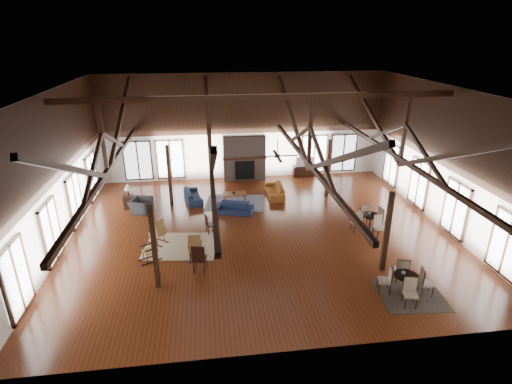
{
  "coord_description": "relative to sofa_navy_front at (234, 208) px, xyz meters",
  "views": [
    {
      "loc": [
        -2.16,
        -15.24,
        8.11
      ],
      "look_at": [
        -0.05,
        1.0,
        1.46
      ],
      "focal_mm": 28.0,
      "sensor_mm": 36.0,
      "label": 1
    }
  ],
  "objects": [
    {
      "name": "post_grid",
      "position": [
        0.96,
        -2.04,
        1.26
      ],
      "size": [
        8.16,
        7.16,
        3.05
      ],
      "color": "black",
      "rests_on": "floor"
    },
    {
      "name": "ceiling_fan",
      "position": [
        1.46,
        -3.04,
        3.47
      ],
      "size": [
        1.6,
        1.6,
        0.75
      ],
      "color": "black",
      "rests_on": "roof_truss"
    },
    {
      "name": "side_table_lamp",
      "position": [
        -5.04,
        1.23,
        0.22
      ],
      "size": [
        0.49,
        0.49,
        1.26
      ],
      "color": "black",
      "rests_on": "floor"
    },
    {
      "name": "armchair",
      "position": [
        -4.42,
        0.73,
        0.07
      ],
      "size": [
        1.23,
        1.15,
        0.65
      ],
      "primitive_type": "imported",
      "rotation": [
        0.0,
        0.0,
        1.25
      ],
      "color": "#272729",
      "rests_on": "floor"
    },
    {
      "name": "cup_far",
      "position": [
        5.71,
        -2.34,
        0.47
      ],
      "size": [
        0.13,
        0.13,
        0.1
      ],
      "primitive_type": "imported",
      "rotation": [
        0.0,
        0.0,
        -0.11
      ],
      "color": "#B2B2B2",
      "rests_on": "cafe_table_far"
    },
    {
      "name": "vase",
      "position": [
        0.09,
        1.28,
        0.3
      ],
      "size": [
        0.24,
        0.24,
        0.2
      ],
      "primitive_type": "imported",
      "rotation": [
        0.0,
        0.0,
        0.31
      ],
      "color": "#B2B2B2",
      "rests_on": "coffee_table"
    },
    {
      "name": "cafe_table_near",
      "position": [
        5.11,
        -6.95,
        0.21
      ],
      "size": [
        1.83,
        1.83,
        0.94
      ],
      "rotation": [
        0.0,
        0.0,
        -0.25
      ],
      "color": "black",
      "rests_on": "floor"
    },
    {
      "name": "rug_tan",
      "position": [
        -2.41,
        -2.86,
        -0.25
      ],
      "size": [
        3.09,
        2.56,
        0.01
      ],
      "primitive_type": "cube",
      "rotation": [
        0.0,
        0.0,
        -0.12
      ],
      "color": "#CBB38D",
      "rests_on": "floor"
    },
    {
      "name": "sofa_orange",
      "position": [
        2.29,
        1.87,
        0.04
      ],
      "size": [
        2.04,
        0.83,
        0.59
      ],
      "primitive_type": "imported",
      "rotation": [
        0.0,
        0.0,
        -1.59
      ],
      "color": "brown",
      "rests_on": "floor"
    },
    {
      "name": "wall_front",
      "position": [
        0.96,
        -9.04,
        2.74
      ],
      "size": [
        16.0,
        0.02,
        6.0
      ],
      "primitive_type": "cube",
      "color": "white",
      "rests_on": "floor"
    },
    {
      "name": "rug_navy",
      "position": [
        0.13,
        1.2,
        -0.26
      ],
      "size": [
        3.19,
        2.59,
        0.01
      ],
      "primitive_type": "cube",
      "rotation": [
        0.0,
        0.0,
        -0.15
      ],
      "color": "#192146",
      "rests_on": "floor"
    },
    {
      "name": "sofa_navy_front",
      "position": [
        0.0,
        0.0,
        0.0
      ],
      "size": [
        1.91,
        1.21,
        0.52
      ],
      "primitive_type": "imported",
      "rotation": [
        0.0,
        0.0,
        -0.31
      ],
      "color": "#172040",
      "rests_on": "floor"
    },
    {
      "name": "wall_left",
      "position": [
        -7.04,
        -2.04,
        2.74
      ],
      "size": [
        0.02,
        14.0,
        6.0
      ],
      "primitive_type": "cube",
      "color": "white",
      "rests_on": "floor"
    },
    {
      "name": "roof_truss",
      "position": [
        0.96,
        -2.04,
        3.77
      ],
      "size": [
        15.6,
        14.07,
        3.14
      ],
      "color": "black",
      "rests_on": "wall_back"
    },
    {
      "name": "fireplace",
      "position": [
        0.96,
        4.63,
        1.03
      ],
      "size": [
        2.5,
        0.69,
        2.6
      ],
      "color": "#6E5B54",
      "rests_on": "floor"
    },
    {
      "name": "wall_back",
      "position": [
        0.96,
        4.96,
        2.74
      ],
      "size": [
        16.0,
        0.02,
        6.0
      ],
      "primitive_type": "cube",
      "color": "white",
      "rests_on": "floor"
    },
    {
      "name": "side_chair_b",
      "position": [
        -1.64,
        -4.86,
        0.39
      ],
      "size": [
        0.55,
        0.55,
        1.11
      ],
      "rotation": [
        0.0,
        0.0,
        -0.19
      ],
      "color": "black",
      "rests_on": "floor"
    },
    {
      "name": "ceiling",
      "position": [
        0.96,
        -2.04,
        5.74
      ],
      "size": [
        16.0,
        14.0,
        0.02
      ],
      "primitive_type": "cube",
      "color": "black",
      "rests_on": "wall_back"
    },
    {
      "name": "sofa_navy_left",
      "position": [
        -1.97,
        1.76,
        0.01
      ],
      "size": [
        1.97,
        1.04,
        0.55
      ],
      "primitive_type": "imported",
      "rotation": [
        0.0,
        0.0,
        1.74
      ],
      "color": "#16223D",
      "rests_on": "floor"
    },
    {
      "name": "tv_console",
      "position": [
        4.52,
        4.71,
        0.05
      ],
      "size": [
        1.25,
        0.47,
        0.63
      ],
      "primitive_type": "cube",
      "color": "black",
      "rests_on": "floor"
    },
    {
      "name": "coffee_table",
      "position": [
        0.13,
        1.35,
        0.14
      ],
      "size": [
        1.2,
        0.61,
        0.46
      ],
      "rotation": [
        0.0,
        0.0,
        0.01
      ],
      "color": "brown",
      "rests_on": "floor"
    },
    {
      "name": "rug_dark",
      "position": [
        5.26,
        -7.12,
        -0.26
      ],
      "size": [
        2.2,
        2.03,
        0.01
      ],
      "primitive_type": "cube",
      "rotation": [
        0.0,
        0.0,
        -0.07
      ],
      "color": "black",
      "rests_on": "floor"
    },
    {
      "name": "rocking_chair_a",
      "position": [
        -3.28,
        -2.53,
        0.24
      ],
      "size": [
        0.92,
        0.86,
        1.07
      ],
      "rotation": [
        0.0,
        0.0,
        0.89
      ],
      "color": "#9F703C",
      "rests_on": "floor"
    },
    {
      "name": "rocking_chair_c",
      "position": [
        -3.43,
        -3.76,
        0.23
      ],
      "size": [
        0.91,
        0.75,
        1.04
      ],
      "rotation": [
        0.0,
        0.0,
        2.06
      ],
      "color": "#9F703C",
      "rests_on": "floor"
    },
    {
      "name": "rocking_chair_b",
      "position": [
        -1.8,
        -3.95,
        0.24
      ],
      "size": [
        0.47,
        0.83,
        1.07
      ],
      "rotation": [
        0.0,
        0.0,
        0.0
      ],
      "color": "#9F703C",
      "rests_on": "floor"
    },
    {
      "name": "floor",
      "position": [
        0.96,
        -2.04,
        -0.26
      ],
      "size": [
        16.0,
        16.0,
        0.0
      ],
      "primitive_type": "plane",
      "color": "#5C2513",
      "rests_on": "ground"
    },
    {
      "name": "television",
      "position": [
        4.55,
        4.71,
        0.66
      ],
      "size": [
        1.02,
        0.22,
        0.58
      ],
      "primitive_type": "imported",
      "rotation": [
        0.0,
        0.0,
        -0.08
      ],
      "color": "#B2B2B2",
      "rests_on": "tv_console"
    },
    {
      "name": "side_chair_a",
      "position": [
        -1.25,
        -1.92,
        0.25
      ],
      "size": [
        0.47,
        0.47,
        0.88
      ],
      "rotation": [
        0.0,
        0.0,
        -1.27
      ],
      "color": "black",
      "rests_on": "floor"
    },
    {
      "name": "cafe_table_far",
      "position": [
        5.76,
        -2.43,
        0.21
      ],
      "size": [
        1.84,
        1.84,
        0.94
      ],
      "rotation": [
        0.0,
        0.0,
        0.18
      ],
      "color": "black",
      "rests_on": "floor"
    },
    {
      "name": "wall_right",
      "position": [
        8.96,
        -2.04,
        2.74
      ],
      "size": [
        0.02,
        14.0,
        6.0
      ],
      "primitive_type": "cube",
      "color": "white",
      "rests_on": "floor"
    },
    {
      "name": "cup_near",
      "position": [
        5.03,
        -6.88,
        0.47
      ],
      "size": [
        0.16,
        0.16,
        0.1
      ],
      "primitive_type": "imported",
      "rotation": [
        0.0,
        0.0,
        0.33
      ],
      "color": "#B2B2B2",
      "rests_on": "cafe_table_near"
    }
  ]
}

